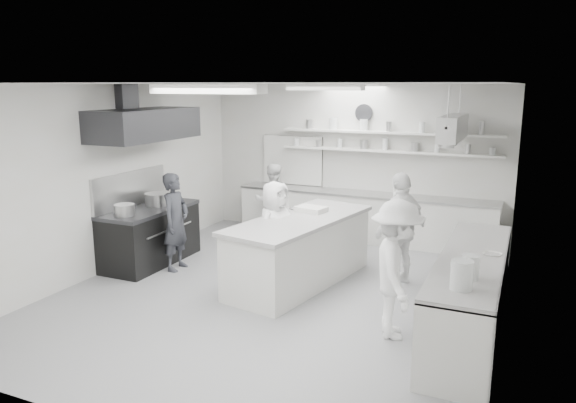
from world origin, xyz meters
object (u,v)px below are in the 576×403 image
at_px(back_counter, 362,217).
at_px(prep_island, 300,252).
at_px(cook_stove, 176,222).
at_px(right_counter, 470,296).
at_px(stove, 150,237).
at_px(cook_back, 273,200).

xyz_separation_m(back_counter, prep_island, (-0.21, -2.66, 0.02)).
relative_size(back_counter, cook_stove, 3.12).
xyz_separation_m(right_counter, prep_island, (-2.56, 0.74, 0.01)).
height_order(back_counter, cook_stove, cook_stove).
xyz_separation_m(prep_island, cook_stove, (-2.09, -0.24, 0.32)).
xyz_separation_m(stove, cook_stove, (0.60, -0.10, 0.35)).
relative_size(back_counter, prep_island, 1.90).
bearing_deg(back_counter, prep_island, -94.50).
relative_size(stove, cook_back, 1.23).
bearing_deg(cook_back, prep_island, 96.73).
height_order(right_counter, prep_island, prep_island).
xyz_separation_m(stove, back_counter, (2.90, 2.80, 0.01)).
bearing_deg(cook_back, stove, 35.17).
bearing_deg(back_counter, cook_back, -164.50).
distance_m(back_counter, prep_island, 2.67).
bearing_deg(cook_back, right_counter, 116.49).
bearing_deg(back_counter, right_counter, -55.35).
bearing_deg(right_counter, cook_stove, 173.82).
bearing_deg(right_counter, cook_back, 144.22).
distance_m(stove, prep_island, 2.69).
bearing_deg(right_counter, stove, 173.48).
distance_m(back_counter, cook_back, 1.80).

